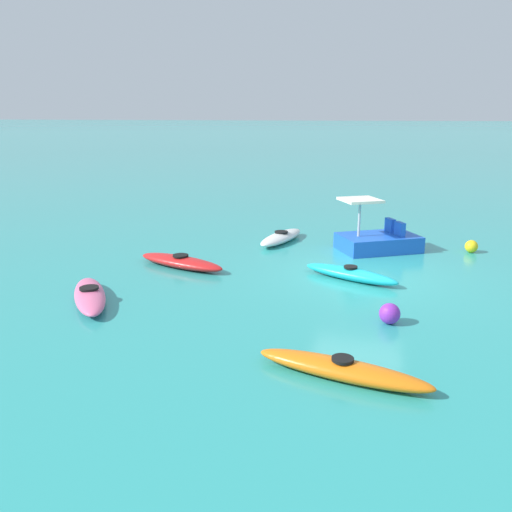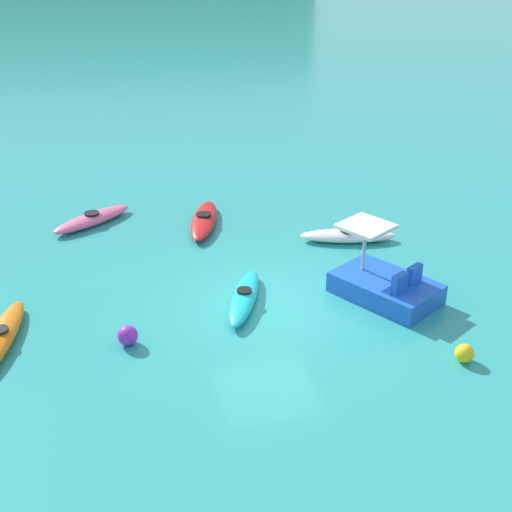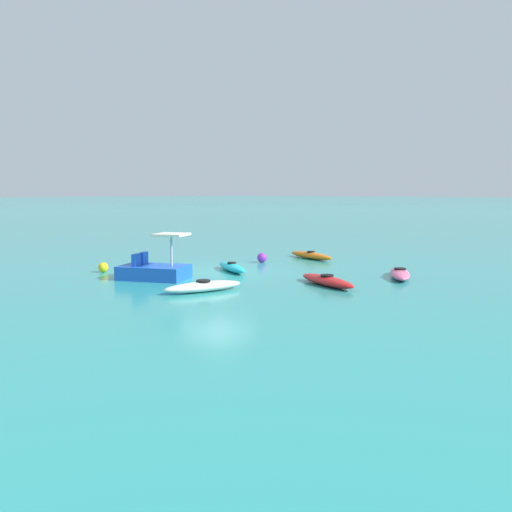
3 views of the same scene
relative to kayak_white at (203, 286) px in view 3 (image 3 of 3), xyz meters
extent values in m
plane|color=teal|center=(-3.20, -2.79, -0.16)|extent=(600.00, 600.00, 0.00)
ellipsoid|color=white|center=(0.00, 0.00, 0.00)|extent=(2.76, 1.39, 0.32)
cylinder|color=black|center=(0.00, 0.00, 0.18)|extent=(0.56, 0.56, 0.05)
ellipsoid|color=orange|center=(-9.08, -2.77, 0.00)|extent=(1.24, 3.02, 0.32)
cylinder|color=black|center=(-9.08, -2.77, 0.18)|extent=(0.44, 0.44, 0.05)
ellipsoid|color=pink|center=(-6.81, 3.17, 0.00)|extent=(2.61, 2.04, 0.32)
cylinder|color=black|center=(-6.81, 3.17, 0.18)|extent=(0.60, 0.60, 0.05)
ellipsoid|color=#19B7C6|center=(-3.68, -2.54, 0.00)|extent=(1.61, 2.65, 0.32)
cylinder|color=black|center=(-3.68, -2.54, 0.18)|extent=(0.47, 0.47, 0.05)
ellipsoid|color=red|center=(-3.65, 2.18, 0.00)|extent=(1.57, 2.93, 0.32)
cylinder|color=black|center=(-3.65, 2.18, 0.18)|extent=(0.56, 0.56, 0.05)
cube|color=blue|center=(-0.39, -3.20, 0.09)|extent=(2.47, 2.83, 0.50)
cube|color=blue|center=(-0.39, -3.82, 0.56)|extent=(0.46, 0.35, 0.44)
cube|color=blue|center=(0.14, -3.53, 0.56)|extent=(0.46, 0.35, 0.44)
cylinder|color=#B2B2B7|center=(-0.72, -2.58, 0.89)|extent=(0.08, 0.08, 1.10)
cube|color=silver|center=(-0.72, -2.58, 1.48)|extent=(1.49, 1.49, 0.08)
sphere|color=yellow|center=(0.02, -6.03, 0.03)|extent=(0.39, 0.39, 0.39)
sphere|color=purple|center=(-6.50, -3.53, 0.06)|extent=(0.44, 0.44, 0.44)
camera|label=1|loc=(-17.02, -3.22, 4.05)|focal=36.96mm
camera|label=2|loc=(-7.19, -15.86, 7.92)|focal=47.54mm
camera|label=3|loc=(11.14, 13.00, 3.00)|focal=38.02mm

